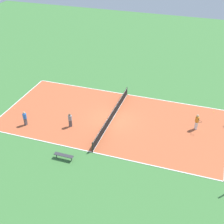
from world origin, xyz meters
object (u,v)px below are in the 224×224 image
at_px(tennis_ball_midcourt, 14,109).
at_px(player_center_orange, 197,121).
at_px(tennis_net, 112,115).
at_px(player_baseline_gray, 70,119).
at_px(player_near_blue, 25,118).
at_px(tennis_ball_right_alley, 214,112).
at_px(bench, 64,156).

bearing_deg(tennis_ball_midcourt, player_center_orange, 97.46).
relative_size(tennis_net, player_baseline_gray, 7.22).
height_order(player_near_blue, tennis_ball_midcourt, player_near_blue).
xyz_separation_m(player_center_orange, player_baseline_gray, (3.46, -11.64, -0.11)).
relative_size(player_near_blue, tennis_ball_right_alley, 22.25).
bearing_deg(tennis_net, tennis_ball_right_alley, 115.66).
relative_size(tennis_net, player_center_orange, 6.54).
height_order(tennis_ball_right_alley, tennis_ball_midcourt, same).
bearing_deg(tennis_ball_midcourt, player_baseline_gray, 81.88).
height_order(player_center_orange, tennis_ball_midcourt, player_center_orange).
bearing_deg(player_center_orange, tennis_ball_right_alley, 127.13).
bearing_deg(tennis_net, tennis_ball_midcourt, -82.11).
xyz_separation_m(tennis_net, player_near_blue, (3.61, -7.73, 0.35)).
xyz_separation_m(player_near_blue, tennis_ball_right_alley, (-8.27, 17.43, -0.82)).
bearing_deg(player_baseline_gray, tennis_ball_midcourt, -62.80).
relative_size(tennis_net, tennis_ball_midcourt, 157.85).
bearing_deg(bench, player_center_orange, 38.23).
bearing_deg(bench, player_baseline_gray, 108.28).
height_order(player_center_orange, tennis_ball_right_alley, player_center_orange).
bearing_deg(tennis_ball_midcourt, tennis_ball_right_alley, 106.84).
bearing_deg(player_center_orange, player_baseline_gray, -104.15).
height_order(player_near_blue, player_baseline_gray, player_near_blue).
distance_m(player_baseline_gray, tennis_ball_midcourt, 7.18).
bearing_deg(player_center_orange, bench, -82.45).
bearing_deg(bench, player_near_blue, 149.66).
bearing_deg(player_baseline_gray, tennis_net, 160.92).
bearing_deg(tennis_ball_right_alley, player_baseline_gray, -61.54).
xyz_separation_m(tennis_ball_right_alley, tennis_ball_midcourt, (6.11, -20.20, 0.00)).
distance_m(tennis_net, bench, 7.27).
bearing_deg(tennis_ball_midcourt, tennis_net, 97.89).
xyz_separation_m(tennis_net, tennis_ball_midcourt, (1.46, -10.51, -0.46)).
distance_m(bench, player_near_blue, 6.72).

